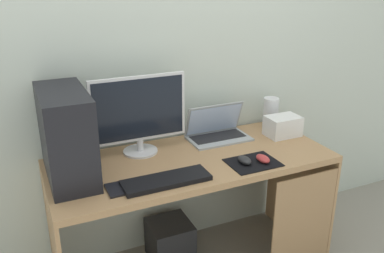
{
  "coord_description": "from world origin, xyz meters",
  "views": [
    {
      "loc": [
        -0.82,
        -1.81,
        1.67
      ],
      "look_at": [
        0.0,
        0.0,
        0.91
      ],
      "focal_mm": 38.36,
      "sensor_mm": 36.0,
      "label": 1
    }
  ],
  "objects_px": {
    "speaker": "(271,112)",
    "mouse_right": "(263,159)",
    "monitor": "(139,114)",
    "keyboard": "(166,180)",
    "laptop": "(217,131)",
    "subwoofer": "(170,241)",
    "pc_tower": "(66,135)",
    "projector": "(283,126)",
    "cell_phone": "(115,190)",
    "mouse_left": "(245,160)"
  },
  "relations": [
    {
      "from": "speaker",
      "to": "mouse_right",
      "type": "relative_size",
      "value": 1.97
    },
    {
      "from": "monitor",
      "to": "keyboard",
      "type": "height_order",
      "value": "monitor"
    },
    {
      "from": "laptop",
      "to": "subwoofer",
      "type": "bearing_deg",
      "value": -172.89
    },
    {
      "from": "pc_tower",
      "to": "speaker",
      "type": "height_order",
      "value": "pc_tower"
    },
    {
      "from": "pc_tower",
      "to": "projector",
      "type": "bearing_deg",
      "value": 0.48
    },
    {
      "from": "mouse_right",
      "to": "cell_phone",
      "type": "height_order",
      "value": "mouse_right"
    },
    {
      "from": "speaker",
      "to": "mouse_right",
      "type": "xyz_separation_m",
      "value": [
        -0.34,
        -0.43,
        -0.07
      ]
    },
    {
      "from": "laptop",
      "to": "mouse_right",
      "type": "bearing_deg",
      "value": -81.18
    },
    {
      "from": "monitor",
      "to": "mouse_right",
      "type": "height_order",
      "value": "monitor"
    },
    {
      "from": "projector",
      "to": "laptop",
      "type": "bearing_deg",
      "value": 161.75
    },
    {
      "from": "projector",
      "to": "cell_phone",
      "type": "bearing_deg",
      "value": -167.74
    },
    {
      "from": "cell_phone",
      "to": "projector",
      "type": "bearing_deg",
      "value": 12.26
    },
    {
      "from": "laptop",
      "to": "projector",
      "type": "bearing_deg",
      "value": -18.25
    },
    {
      "from": "pc_tower",
      "to": "keyboard",
      "type": "xyz_separation_m",
      "value": [
        0.4,
        -0.25,
        -0.2
      ]
    },
    {
      "from": "pc_tower",
      "to": "mouse_right",
      "type": "distance_m",
      "value": 0.99
    },
    {
      "from": "speaker",
      "to": "mouse_left",
      "type": "height_order",
      "value": "speaker"
    },
    {
      "from": "mouse_left",
      "to": "laptop",
      "type": "bearing_deg",
      "value": 84.78
    },
    {
      "from": "cell_phone",
      "to": "mouse_left",
      "type": "bearing_deg",
      "value": -0.53
    },
    {
      "from": "mouse_left",
      "to": "subwoofer",
      "type": "xyz_separation_m",
      "value": [
        -0.3,
        0.33,
        -0.63
      ]
    },
    {
      "from": "laptop",
      "to": "cell_phone",
      "type": "height_order",
      "value": "laptop"
    },
    {
      "from": "projector",
      "to": "speaker",
      "type": "bearing_deg",
      "value": 82.87
    },
    {
      "from": "laptop",
      "to": "keyboard",
      "type": "distance_m",
      "value": 0.61
    },
    {
      "from": "projector",
      "to": "keyboard",
      "type": "bearing_deg",
      "value": -162.81
    },
    {
      "from": "pc_tower",
      "to": "monitor",
      "type": "height_order",
      "value": "monitor"
    },
    {
      "from": "subwoofer",
      "to": "projector",
      "type": "bearing_deg",
      "value": -6.73
    },
    {
      "from": "monitor",
      "to": "mouse_left",
      "type": "bearing_deg",
      "value": -38.56
    },
    {
      "from": "pc_tower",
      "to": "laptop",
      "type": "distance_m",
      "value": 0.9
    },
    {
      "from": "monitor",
      "to": "projector",
      "type": "height_order",
      "value": "monitor"
    },
    {
      "from": "speaker",
      "to": "mouse_right",
      "type": "bearing_deg",
      "value": -128.25
    },
    {
      "from": "laptop",
      "to": "mouse_right",
      "type": "relative_size",
      "value": 3.73
    },
    {
      "from": "cell_phone",
      "to": "keyboard",
      "type": "bearing_deg",
      "value": -6.21
    },
    {
      "from": "keyboard",
      "to": "cell_phone",
      "type": "distance_m",
      "value": 0.24
    },
    {
      "from": "laptop",
      "to": "mouse_left",
      "type": "xyz_separation_m",
      "value": [
        -0.03,
        -0.37,
        -0.02
      ]
    },
    {
      "from": "cell_phone",
      "to": "subwoofer",
      "type": "distance_m",
      "value": 0.79
    },
    {
      "from": "projector",
      "to": "cell_phone",
      "type": "distance_m",
      "value": 1.12
    },
    {
      "from": "mouse_left",
      "to": "mouse_right",
      "type": "height_order",
      "value": "same"
    },
    {
      "from": "mouse_left",
      "to": "cell_phone",
      "type": "bearing_deg",
      "value": 179.47
    },
    {
      "from": "keyboard",
      "to": "cell_phone",
      "type": "bearing_deg",
      "value": 173.79
    },
    {
      "from": "subwoofer",
      "to": "mouse_right",
      "type": "bearing_deg",
      "value": -41.97
    },
    {
      "from": "projector",
      "to": "mouse_right",
      "type": "relative_size",
      "value": 2.08
    },
    {
      "from": "projector",
      "to": "subwoofer",
      "type": "distance_m",
      "value": 0.98
    },
    {
      "from": "monitor",
      "to": "laptop",
      "type": "height_order",
      "value": "monitor"
    },
    {
      "from": "projector",
      "to": "mouse_right",
      "type": "height_order",
      "value": "projector"
    },
    {
      "from": "laptop",
      "to": "speaker",
      "type": "distance_m",
      "value": 0.4
    },
    {
      "from": "speaker",
      "to": "cell_phone",
      "type": "xyz_separation_m",
      "value": [
        -1.12,
        -0.4,
        -0.09
      ]
    },
    {
      "from": "monitor",
      "to": "projector",
      "type": "bearing_deg",
      "value": -7.36
    },
    {
      "from": "speaker",
      "to": "mouse_left",
      "type": "distance_m",
      "value": 0.6
    },
    {
      "from": "pc_tower",
      "to": "mouse_right",
      "type": "xyz_separation_m",
      "value": [
        0.93,
        -0.26,
        -0.19
      ]
    },
    {
      "from": "speaker",
      "to": "mouse_right",
      "type": "height_order",
      "value": "speaker"
    },
    {
      "from": "pc_tower",
      "to": "keyboard",
      "type": "relative_size",
      "value": 1.12
    }
  ]
}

